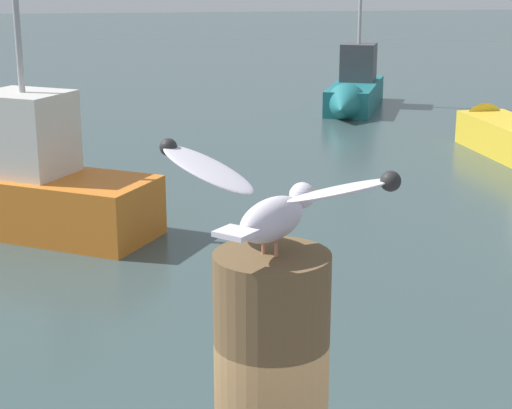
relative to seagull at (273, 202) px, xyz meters
The scene contains 2 objects.
seagull is the anchor object (origin of this frame).
boat_teal 18.48m from the seagull, 74.28° to the left, with size 2.44×4.09×3.94m.
Camera 1 is at (-0.93, -2.25, 3.38)m, focal length 59.46 mm.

